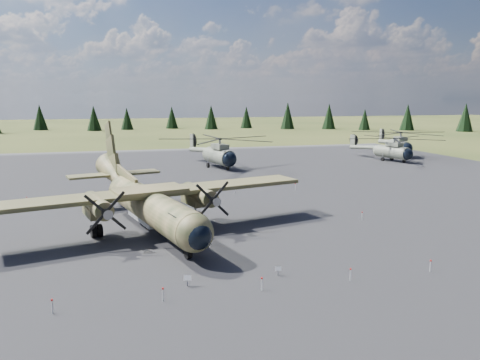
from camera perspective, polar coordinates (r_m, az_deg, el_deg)
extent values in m
plane|color=brown|center=(41.44, -5.74, -6.43)|extent=(500.00, 500.00, 0.00)
cube|color=#535257|center=(51.02, -7.60, -3.36)|extent=(120.00, 120.00, 0.04)
cylinder|color=#394223|center=(41.38, -10.71, -3.23)|extent=(7.22, 18.46, 2.85)
sphere|color=#394223|center=(33.09, -5.60, -6.43)|extent=(3.39, 3.39, 2.79)
sphere|color=black|center=(32.61, -5.20, -6.76)|extent=(2.49, 2.49, 2.05)
cube|color=black|center=(34.33, -6.72, -4.52)|extent=(2.37, 2.07, 0.56)
cone|color=#394223|center=(52.52, -14.94, 0.57)|extent=(4.41, 7.46, 4.29)
cube|color=#9EA1A3|center=(42.60, -11.10, -4.49)|extent=(3.36, 6.39, 0.51)
cube|color=#2C341B|center=(41.61, -10.99, -1.52)|extent=(29.47, 10.53, 0.36)
cube|color=#394223|center=(41.57, -11.00, -1.22)|extent=(6.81, 5.04, 0.36)
cylinder|color=#394223|center=(40.28, -17.02, -2.97)|extent=(2.77, 5.50, 1.53)
cube|color=#394223|center=(41.21, -17.22, -3.64)|extent=(2.32, 3.73, 0.81)
cone|color=gray|center=(37.13, -15.92, -3.98)|extent=(0.97, 1.08, 0.77)
cylinder|color=black|center=(41.63, -17.10, -5.95)|extent=(1.14, 1.30, 1.12)
cylinder|color=#394223|center=(43.06, -5.04, -1.75)|extent=(2.77, 5.50, 1.53)
cube|color=#394223|center=(43.92, -5.46, -2.41)|extent=(2.32, 3.73, 0.81)
cone|color=gray|center=(40.13, -3.10, -2.59)|extent=(0.97, 1.08, 0.77)
cylinder|color=black|center=(44.32, -5.43, -4.59)|extent=(1.14, 1.30, 1.12)
cube|color=#394223|center=(48.73, -13.84, 0.64)|extent=(2.14, 7.53, 1.71)
cube|color=#2C341B|center=(53.00, -15.08, 0.70)|extent=(10.02, 4.55, 0.22)
cylinder|color=gray|center=(34.47, -6.40, -7.58)|extent=(0.17, 0.17, 0.92)
cylinder|color=black|center=(34.69, -6.37, -8.74)|extent=(0.58, 1.01, 0.95)
cylinder|color=gray|center=(79.09, -2.59, 2.89)|extent=(4.35, 8.15, 2.69)
sphere|color=black|center=(75.65, -1.33, 2.53)|extent=(2.96, 2.96, 2.47)
sphere|color=gray|center=(82.58, -3.75, 3.17)|extent=(2.96, 2.96, 2.47)
cube|color=gray|center=(78.52, -2.46, 4.10)|extent=(2.55, 3.76, 0.81)
cylinder|color=gray|center=(78.44, -2.47, 4.69)|extent=(0.46, 0.46, 1.08)
cylinder|color=gray|center=(86.21, -4.86, 3.69)|extent=(2.93, 9.16, 1.54)
cube|color=gray|center=(89.79, -5.89, 4.78)|extent=(0.57, 1.52, 2.58)
cylinder|color=black|center=(89.93, -5.66, 4.79)|extent=(0.69, 2.74, 2.80)
cylinder|color=black|center=(76.43, -1.54, 1.47)|extent=(0.46, 0.78, 0.73)
cylinder|color=black|center=(79.86, -3.92, 1.81)|extent=(0.51, 0.91, 0.86)
cylinder|color=gray|center=(79.78, -3.92, 2.21)|extent=(0.18, 0.18, 1.56)
cylinder|color=black|center=(81.07, -2.05, 1.95)|extent=(0.51, 0.91, 0.86)
cylinder|color=gray|center=(81.00, -2.05, 2.34)|extent=(0.18, 0.18, 1.56)
cylinder|color=gray|center=(92.21, 18.08, 3.24)|extent=(4.11, 7.11, 2.33)
sphere|color=black|center=(90.08, 19.69, 2.97)|extent=(2.66, 2.66, 2.15)
sphere|color=gray|center=(94.42, 16.54, 3.47)|extent=(2.66, 2.66, 2.15)
cube|color=gray|center=(91.82, 18.30, 4.14)|extent=(2.35, 3.31, 0.70)
cylinder|color=gray|center=(91.76, 18.33, 4.58)|extent=(0.42, 0.42, 0.93)
cylinder|color=gray|center=(96.76, 15.01, 3.88)|extent=(2.96, 7.88, 1.34)
cube|color=gray|center=(99.10, 13.58, 4.75)|extent=(0.56, 1.31, 2.24)
cylinder|color=black|center=(99.33, 13.72, 4.76)|extent=(0.73, 2.35, 2.43)
cylinder|color=black|center=(90.58, 19.37, 2.19)|extent=(0.43, 0.68, 0.64)
cylinder|color=black|center=(92.16, 16.99, 2.45)|extent=(0.48, 0.80, 0.75)
cylinder|color=gray|center=(92.10, 17.01, 2.75)|extent=(0.16, 0.16, 1.35)
cylinder|color=black|center=(94.04, 18.02, 2.53)|extent=(0.48, 0.80, 0.75)
cylinder|color=gray|center=(93.99, 18.04, 2.83)|extent=(0.16, 0.16, 1.35)
cylinder|color=gray|center=(100.92, 18.85, 3.85)|extent=(4.28, 7.93, 2.61)
sphere|color=black|center=(97.42, 19.62, 3.58)|extent=(2.90, 2.90, 2.41)
sphere|color=gray|center=(104.43, 18.13, 4.08)|extent=(2.90, 2.90, 2.41)
cube|color=gray|center=(100.38, 18.98, 4.77)|extent=(2.50, 3.67, 0.78)
cylinder|color=gray|center=(100.32, 19.01, 5.22)|extent=(0.45, 0.45, 1.05)
cylinder|color=gray|center=(108.08, 17.44, 4.49)|extent=(2.92, 8.89, 1.50)
cube|color=gray|center=(111.68, 16.81, 5.35)|extent=(0.56, 1.48, 2.51)
cylinder|color=black|center=(111.79, 16.99, 5.35)|extent=(0.69, 2.66, 2.72)
cylinder|color=black|center=(98.16, 19.43, 2.77)|extent=(0.45, 0.76, 0.71)
cylinder|color=black|center=(101.76, 17.81, 3.09)|extent=(0.50, 0.89, 0.84)
cylinder|color=gray|center=(101.70, 17.82, 3.40)|extent=(0.18, 0.18, 1.52)
cylinder|color=black|center=(102.74, 19.29, 3.07)|extent=(0.50, 0.89, 0.84)
cylinder|color=gray|center=(102.68, 19.31, 3.38)|extent=(0.18, 0.18, 1.52)
cube|color=gray|center=(30.12, -6.42, -12.23)|extent=(0.10, 0.10, 0.59)
cube|color=silver|center=(29.96, -6.42, -11.76)|extent=(0.51, 0.32, 0.33)
cube|color=gray|center=(31.74, 4.66, -11.11)|extent=(0.08, 0.08, 0.49)
cube|color=silver|center=(31.62, 4.70, -10.74)|extent=(0.42, 0.24, 0.28)
cylinder|color=silver|center=(28.33, -21.90, -14.16)|extent=(0.07, 0.07, 0.80)
cylinder|color=red|center=(28.18, -21.95, -13.41)|extent=(0.12, 0.12, 0.10)
cylinder|color=silver|center=(28.20, -9.36, -13.67)|extent=(0.07, 0.07, 0.80)
cylinder|color=red|center=(28.04, -9.38, -12.92)|extent=(0.12, 0.12, 0.10)
cylinder|color=silver|center=(29.32, 2.68, -12.60)|extent=(0.07, 0.07, 0.80)
cylinder|color=red|center=(29.17, 2.68, -11.87)|extent=(0.12, 0.12, 0.10)
cylinder|color=silver|center=(31.56, 13.31, -11.19)|extent=(0.07, 0.07, 0.80)
cylinder|color=red|center=(31.42, 13.34, -10.51)|extent=(0.12, 0.12, 0.10)
cylinder|color=silver|center=(34.70, 22.19, -9.72)|extent=(0.07, 0.07, 0.80)
cylinder|color=red|center=(34.57, 22.24, -9.09)|extent=(0.12, 0.12, 0.10)
cylinder|color=silver|center=(57.21, -24.54, -2.32)|extent=(0.07, 0.07, 0.80)
cylinder|color=red|center=(57.14, -24.57, -1.93)|extent=(0.12, 0.12, 0.10)
cylinder|color=silver|center=(56.42, -16.51, -1.99)|extent=(0.07, 0.07, 0.80)
cylinder|color=red|center=(56.34, -16.53, -1.59)|extent=(0.12, 0.12, 0.10)
cylinder|color=silver|center=(56.75, -8.41, -1.62)|extent=(0.07, 0.07, 0.80)
cylinder|color=red|center=(56.67, -8.42, -1.22)|extent=(0.12, 0.12, 0.10)
cylinder|color=silver|center=(58.19, -0.57, -1.22)|extent=(0.07, 0.07, 0.80)
cylinder|color=red|center=(58.12, -0.57, -0.84)|extent=(0.12, 0.12, 0.10)
cylinder|color=silver|center=(60.67, 6.76, -0.83)|extent=(0.07, 0.07, 0.80)
cylinder|color=red|center=(60.59, 6.77, -0.46)|extent=(0.12, 0.12, 0.10)
cylinder|color=silver|center=(46.80, 14.65, -4.30)|extent=(0.07, 0.07, 0.80)
cylinder|color=red|center=(46.71, 14.67, -3.82)|extent=(0.12, 0.12, 0.10)
cone|color=black|center=(187.47, 25.77, 6.90)|extent=(5.65, 5.65, 10.10)
cone|color=black|center=(187.61, 19.73, 7.25)|extent=(5.46, 5.46, 9.75)
cone|color=black|center=(183.92, 14.95, 7.17)|extent=(4.47, 4.47, 7.98)
cone|color=black|center=(186.58, 10.79, 7.65)|extent=(5.52, 5.52, 9.85)
cone|color=black|center=(184.84, 5.83, 7.83)|extent=(5.79, 5.79, 10.34)
cone|color=black|center=(189.35, 0.77, 7.67)|extent=(4.85, 4.85, 8.66)
cone|color=black|center=(182.51, -3.54, 7.67)|extent=(5.21, 5.21, 9.31)
cone|color=black|center=(188.58, -8.31, 7.57)|extent=(4.88, 4.88, 8.72)
cone|color=black|center=(184.61, -13.62, 7.29)|extent=(4.66, 4.66, 8.32)
cone|color=black|center=(181.40, -17.39, 7.22)|extent=(5.16, 5.16, 9.21)
cone|color=black|center=(192.81, -23.21, 7.06)|extent=(5.35, 5.35, 9.55)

